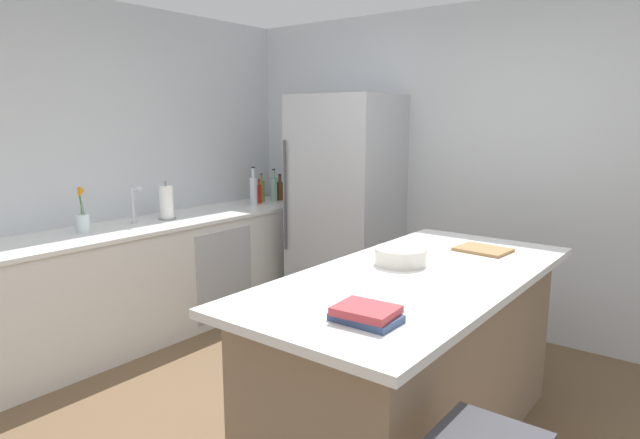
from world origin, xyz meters
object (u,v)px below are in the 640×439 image
syrup_bottle (280,190)px  olive_oil_bottle (262,191)px  flower_vase (83,220)px  refrigerator (345,205)px  kitchen_island (414,359)px  sink_faucet (134,204)px  cookbook_stack (366,314)px  hot_sauce_bottle (259,194)px  cutting_board (483,250)px  paper_towel_roll (166,203)px  gin_bottle (274,189)px  soda_bottle (254,190)px  mixing_bowl (401,256)px

syrup_bottle → olive_oil_bottle: (-0.07, -0.19, 0.01)m
flower_vase → refrigerator: bearing=63.8°
kitchen_island → sink_faucet: sink_faucet is taller
sink_faucet → cookbook_stack: size_ratio=1.19×
kitchen_island → flower_vase: size_ratio=6.32×
refrigerator → cookbook_stack: size_ratio=7.56×
hot_sauce_bottle → cutting_board: (2.49, -0.69, -0.05)m
sink_faucet → paper_towel_roll: bearing=83.0°
flower_vase → paper_towel_roll: size_ratio=1.06×
kitchen_island → syrup_bottle: size_ratio=8.02×
syrup_bottle → gin_bottle: (-0.00, -0.09, 0.02)m
kitchen_island → gin_bottle: bearing=147.3°
kitchen_island → soda_bottle: 2.74m
gin_bottle → cutting_board: 2.63m
syrup_bottle → cookbook_stack: (2.55, -2.34, -0.03)m
paper_towel_roll → cookbook_stack: (2.56, -0.99, -0.07)m
cutting_board → gin_bottle: bearing=160.4°
sink_faucet → syrup_bottle: (0.05, 1.63, -0.06)m
sink_faucet → cutting_board: (2.52, 0.66, -0.11)m
paper_towel_roll → mixing_bowl: paper_towel_roll is taller
kitchen_island → gin_bottle: size_ratio=6.58×
syrup_bottle → cutting_board: bearing=-21.4°
syrup_bottle → sink_faucet: bearing=-91.7°
sink_faucet → cookbook_stack: (2.60, -0.72, -0.09)m
sink_faucet → gin_bottle: 1.54m
cutting_board → refrigerator: bearing=152.3°
refrigerator → cutting_board: (1.57, -0.83, -0.01)m
mixing_bowl → syrup_bottle: bearing=145.7°
flower_vase → mixing_bowl: bearing=13.0°
syrup_bottle → hot_sauce_bottle: (-0.01, -0.28, -0.01)m
refrigerator → gin_bottle: bearing=176.3°
gin_bottle → flower_vase: bearing=-90.9°
refrigerator → sink_faucet: 1.76m
kitchen_island → soda_bottle: size_ratio=5.80×
paper_towel_roll → gin_bottle: (0.01, 1.27, -0.01)m
gin_bottle → cutting_board: size_ratio=1.02×
refrigerator → hot_sauce_bottle: size_ratio=8.11×
gin_bottle → hot_sauce_bottle: size_ratio=1.35×
cookbook_stack → mixing_bowl: 0.87m
refrigerator → olive_oil_bottle: size_ratio=6.89×
cookbook_stack → syrup_bottle: bearing=137.4°
olive_oil_bottle → cutting_board: bearing=-17.1°
sink_faucet → gin_bottle: size_ratio=0.94×
soda_bottle → refrigerator: bearing=15.2°
flower_vase → mixing_bowl: size_ratio=1.20×
soda_bottle → mixing_bowl: 2.50m
flower_vase → paper_towel_roll: bearing=88.1°
paper_towel_roll → hot_sauce_bottle: bearing=90.0°
kitchen_island → olive_oil_bottle: olive_oil_bottle is taller
hot_sauce_bottle → mixing_bowl: (2.25, -1.24, -0.01)m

